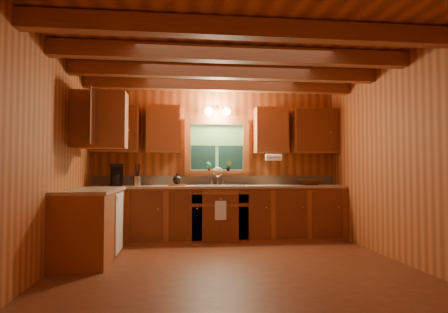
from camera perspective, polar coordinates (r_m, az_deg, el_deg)
room at (r=4.82m, az=1.09°, el=-0.22°), size 4.20×4.20×4.20m
ceiling_beams at (r=5.00m, az=1.08°, el=13.53°), size 4.20×2.54×0.18m
base_cabinets at (r=6.10m, az=-5.20°, el=-8.83°), size 4.20×2.22×0.86m
countertop at (r=6.07m, az=-5.06°, el=-4.60°), size 4.20×2.24×0.04m
backsplash at (r=6.69m, az=-1.06°, el=-3.53°), size 4.20×0.02×0.16m
dishwasher_panel at (r=5.56m, az=-15.29°, el=-9.40°), size 0.02×0.60×0.80m
upper_cabinets at (r=6.24m, az=-5.83°, el=4.30°), size 4.19×1.77×0.78m
window at (r=6.68m, az=-1.05°, el=1.18°), size 1.12×0.08×1.00m
window_sill at (r=6.62m, az=-1.01°, el=-2.33°), size 1.06×0.14×0.04m
wall_sconce at (r=6.63m, az=-0.94°, el=6.73°), size 0.45×0.21×0.17m
paper_towel_roll at (r=6.50m, az=7.34°, el=-0.11°), size 0.27×0.11×0.11m
dish_towel at (r=6.10m, az=-0.50°, el=-7.98°), size 0.18×0.01×0.30m
sink at (r=6.41m, az=-0.82°, el=-4.70°), size 0.82×0.48×0.43m
coffee_maker at (r=6.41m, az=-15.67°, el=-2.67°), size 0.20×0.25×0.35m
utensil_crock at (r=6.33m, az=-12.76°, el=-3.48°), size 0.13×0.13×0.36m
cutting_board at (r=6.34m, az=-7.00°, el=-4.20°), size 0.29×0.22×0.03m
teakettle at (r=6.33m, az=-6.99°, el=-3.45°), size 0.14×0.14×0.18m
wicker_basket at (r=6.75m, az=12.65°, el=-3.73°), size 0.46×0.46×0.10m
potted_plant_left at (r=6.58m, az=-2.25°, el=-1.44°), size 0.10×0.09×0.16m
potted_plant_right at (r=6.63m, az=0.70°, el=-1.40°), size 0.10×0.08×0.18m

